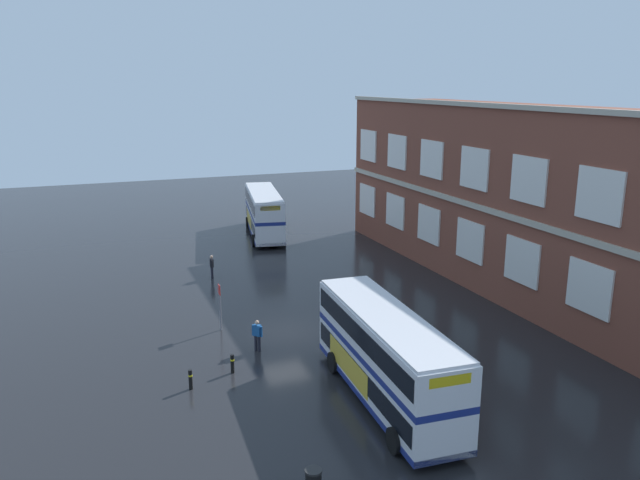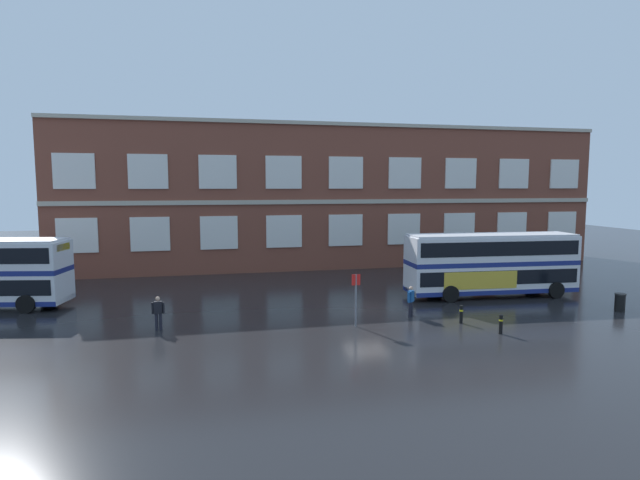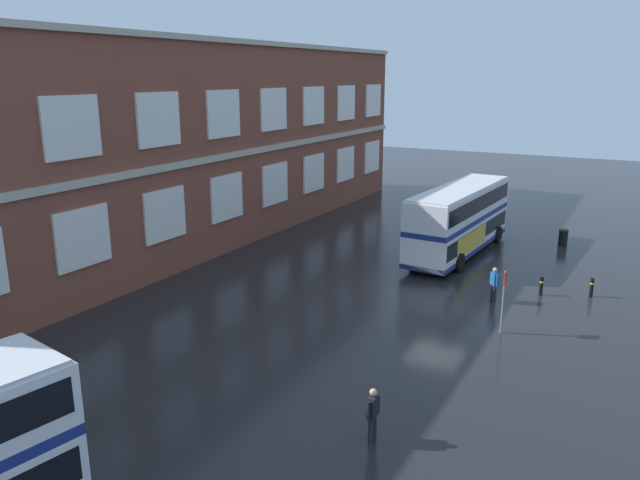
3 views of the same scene
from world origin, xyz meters
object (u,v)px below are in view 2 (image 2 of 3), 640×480
at_px(waiting_passenger, 158,312).
at_px(second_passenger, 411,300).
at_px(bus_stand_flag, 356,295).
at_px(station_litter_bin, 620,302).
at_px(safety_bollard_west, 501,324).
at_px(safety_bollard_east, 461,314).
at_px(double_decker_middle, 491,263).

xyz_separation_m(waiting_passenger, second_passenger, (13.28, -0.38, 0.00)).
bearing_deg(second_passenger, bus_stand_flag, -161.57).
bearing_deg(station_litter_bin, waiting_passenger, 175.81).
xyz_separation_m(bus_stand_flag, station_litter_bin, (15.71, -0.32, -1.12)).
relative_size(bus_stand_flag, safety_bollard_west, 2.84).
xyz_separation_m(second_passenger, station_litter_bin, (12.21, -1.49, -0.41)).
relative_size(waiting_passenger, safety_bollard_east, 1.79).
bearing_deg(second_passenger, safety_bollard_west, -53.48).
height_order(waiting_passenger, bus_stand_flag, bus_stand_flag).
height_order(waiting_passenger, safety_bollard_east, waiting_passenger).
distance_m(bus_stand_flag, station_litter_bin, 15.76).
distance_m(bus_stand_flag, safety_bollard_west, 7.17).
relative_size(double_decker_middle, safety_bollard_west, 11.72).
distance_m(double_decker_middle, second_passenger, 8.21).
bearing_deg(safety_bollard_east, waiting_passenger, 171.76).
height_order(second_passenger, safety_bollard_west, second_passenger).
xyz_separation_m(double_decker_middle, safety_bollard_west, (-4.19, -7.84, -1.66)).
xyz_separation_m(second_passenger, safety_bollard_west, (2.98, -4.02, -0.44)).
relative_size(bus_stand_flag, safety_bollard_east, 2.84).
bearing_deg(waiting_passenger, safety_bollard_east, -8.24).
bearing_deg(second_passenger, safety_bollard_east, -41.87).
bearing_deg(safety_bollard_west, station_litter_bin, 15.35).
distance_m(double_decker_middle, safety_bollard_west, 9.04).
bearing_deg(bus_stand_flag, safety_bollard_east, -6.88).
xyz_separation_m(safety_bollard_west, safety_bollard_east, (-0.93, 2.18, 0.00)).
height_order(bus_stand_flag, station_litter_bin, bus_stand_flag).
bearing_deg(safety_bollard_east, bus_stand_flag, 173.12).
bearing_deg(safety_bollard_west, safety_bollard_east, 113.03).
bearing_deg(waiting_passenger, second_passenger, -1.66).
relative_size(waiting_passenger, station_litter_bin, 1.65).
height_order(second_passenger, safety_bollard_east, second_passenger).
xyz_separation_m(station_litter_bin, safety_bollard_west, (-9.24, -2.53, -0.03)).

